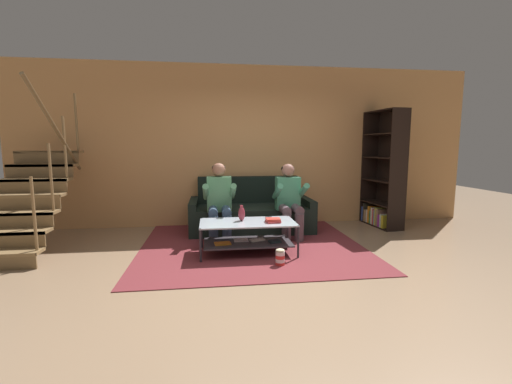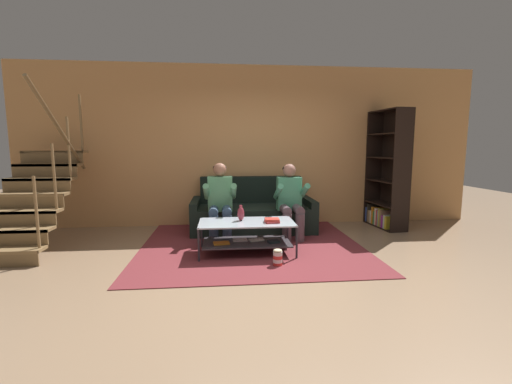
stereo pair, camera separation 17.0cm
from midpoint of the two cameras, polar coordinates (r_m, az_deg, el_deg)
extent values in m
plane|color=#95785B|center=(4.21, 3.55, -12.62)|extent=(16.80, 16.80, 0.00)
cube|color=tan|center=(6.39, 0.14, 7.60)|extent=(8.40, 0.12, 2.90)
cube|color=olive|center=(5.26, -35.86, -7.91)|extent=(0.95, 0.26, 0.04)
cube|color=olive|center=(5.43, -34.66, -5.21)|extent=(0.95, 0.26, 0.04)
cube|color=brown|center=(5.35, -35.21, -6.31)|extent=(0.95, 0.02, 0.20)
cube|color=olive|center=(5.61, -33.56, -2.69)|extent=(0.95, 0.26, 0.04)
cube|color=brown|center=(5.53, -34.07, -3.71)|extent=(0.95, 0.02, 0.20)
cube|color=olive|center=(5.81, -32.53, -0.33)|extent=(0.95, 0.26, 0.04)
cube|color=brown|center=(5.72, -33.00, -1.28)|extent=(0.95, 0.02, 0.20)
cube|color=olive|center=(6.02, -31.57, 1.87)|extent=(0.95, 0.26, 0.04)
cube|color=brown|center=(5.92, -32.01, 0.99)|extent=(0.95, 0.02, 0.20)
cube|color=olive|center=(6.24, -30.67, 3.91)|extent=(0.95, 0.26, 0.04)
cube|color=brown|center=(6.14, -31.08, 3.10)|extent=(0.95, 0.02, 0.20)
cube|color=olive|center=(6.47, -29.83, 5.82)|extent=(0.95, 0.26, 0.04)
cube|color=brown|center=(6.36, -30.22, 5.07)|extent=(0.95, 0.02, 0.20)
cylinder|color=olive|center=(4.95, -31.93, -2.91)|extent=(0.04, 0.04, 0.90)
cylinder|color=olive|center=(5.37, -29.82, 2.22)|extent=(0.04, 0.04, 0.90)
cylinder|color=olive|center=(5.82, -28.01, 6.58)|extent=(0.04, 0.04, 0.90)
cylinder|color=olive|center=(6.31, -26.46, 10.29)|extent=(0.04, 0.04, 0.90)
cylinder|color=brown|center=(5.59, -29.18, 9.09)|extent=(0.05, 1.57, 1.23)
cube|color=black|center=(5.94, 0.27, -4.39)|extent=(1.82, 0.96, 0.43)
cube|color=black|center=(6.24, -0.09, 0.44)|extent=(1.82, 0.18, 0.48)
cube|color=black|center=(5.91, -9.20, -3.96)|extent=(0.13, 0.96, 0.55)
cube|color=black|center=(6.10, 9.43, -3.60)|extent=(0.13, 0.96, 0.55)
cylinder|color=#32465F|center=(5.14, -6.13, -6.34)|extent=(0.14, 0.14, 0.43)
cylinder|color=#32465F|center=(5.14, -3.89, -6.31)|extent=(0.14, 0.14, 0.43)
cylinder|color=#32465F|center=(5.26, -6.15, -3.13)|extent=(0.14, 0.42, 0.14)
cylinder|color=#32465F|center=(5.26, -3.97, -3.10)|extent=(0.14, 0.42, 0.14)
cube|color=#528B60|center=(5.43, -5.11, -0.29)|extent=(0.38, 0.22, 0.55)
cylinder|color=#528B60|center=(5.25, -7.32, 0.01)|extent=(0.09, 0.49, 0.31)
cylinder|color=#528B60|center=(5.25, -2.88, 0.07)|extent=(0.09, 0.49, 0.31)
sphere|color=#97614A|center=(5.39, -5.16, 3.72)|extent=(0.21, 0.21, 0.21)
ellipsoid|color=black|center=(5.41, -5.16, 4.01)|extent=(0.21, 0.21, 0.13)
cylinder|color=#58474D|center=(5.25, 6.10, -6.05)|extent=(0.14, 0.14, 0.43)
cylinder|color=#58474D|center=(5.29, 8.24, -5.98)|extent=(0.14, 0.14, 0.43)
cylinder|color=#58474D|center=(5.36, 5.76, -2.91)|extent=(0.14, 0.42, 0.14)
cylinder|color=#58474D|center=(5.41, 7.84, -2.86)|extent=(0.14, 0.42, 0.14)
cube|color=#438D69|center=(5.55, 6.38, -0.23)|extent=(0.38, 0.22, 0.53)
cylinder|color=#438D69|center=(5.33, 4.65, 0.04)|extent=(0.09, 0.49, 0.31)
cylinder|color=#438D69|center=(5.41, 8.89, 0.09)|extent=(0.09, 0.49, 0.31)
sphere|color=#976355|center=(5.51, 6.44, 3.58)|extent=(0.21, 0.21, 0.21)
ellipsoid|color=black|center=(5.53, 6.40, 3.87)|extent=(0.21, 0.21, 0.13)
cube|color=#B4BFCB|center=(4.65, -0.53, -5.08)|extent=(1.28, 0.65, 0.02)
cube|color=#383439|center=(4.72, -0.52, -8.36)|extent=(1.18, 0.60, 0.02)
cylinder|color=#2A292F|center=(4.40, -8.44, -8.78)|extent=(0.03, 0.03, 0.44)
cylinder|color=#2A292F|center=(4.51, 7.89, -8.35)|extent=(0.03, 0.03, 0.44)
cylinder|color=#2A292F|center=(5.00, -8.08, -6.76)|extent=(0.03, 0.03, 0.44)
cylinder|color=#2A292F|center=(5.09, 6.26, -6.44)|extent=(0.03, 0.03, 0.44)
cube|color=orange|center=(4.63, -4.72, -8.49)|extent=(0.23, 0.17, 0.02)
cube|color=silver|center=(4.76, -1.66, -7.98)|extent=(0.20, 0.15, 0.02)
cube|color=silver|center=(4.76, 1.10, -7.98)|extent=(0.22, 0.15, 0.02)
cube|color=#202E32|center=(4.67, 4.00, -8.25)|extent=(0.17, 0.14, 0.03)
cube|color=maroon|center=(5.28, 0.02, -8.31)|extent=(3.19, 3.25, 0.01)
cube|color=#7A605C|center=(5.28, 0.02, -8.29)|extent=(1.75, 1.79, 0.00)
ellipsoid|color=maroon|center=(4.70, -1.51, -3.64)|extent=(0.09, 0.09, 0.19)
cylinder|color=maroon|center=(4.69, -1.51, -2.48)|extent=(0.04, 0.04, 0.04)
cube|color=#C63435|center=(4.61, 3.73, -4.94)|extent=(0.20, 0.18, 0.03)
cube|color=red|center=(4.61, 3.74, -4.59)|extent=(0.20, 0.16, 0.03)
cube|color=black|center=(6.95, 19.73, 3.80)|extent=(0.35, 0.05, 2.09)
cube|color=black|center=(6.21, 23.94, 3.19)|extent=(0.35, 0.05, 2.09)
cube|color=black|center=(6.67, 22.90, 3.50)|extent=(0.11, 0.90, 2.09)
cube|color=black|center=(6.72, 21.28, -5.31)|extent=(0.43, 0.90, 0.02)
cube|color=black|center=(6.64, 21.45, -1.88)|extent=(0.43, 0.90, 0.02)
cube|color=black|center=(6.59, 21.63, 1.70)|extent=(0.43, 0.90, 0.02)
cube|color=black|center=(6.57, 21.81, 5.33)|extent=(0.43, 0.90, 0.02)
cube|color=black|center=(6.57, 21.99, 8.97)|extent=(0.43, 0.90, 0.02)
cube|color=black|center=(6.59, 22.17, 12.51)|extent=(0.43, 0.90, 0.02)
cube|color=#334FAF|center=(7.01, 19.33, -3.49)|extent=(0.24, 0.07, 0.27)
cube|color=#2F2E25|center=(6.98, 19.80, -3.25)|extent=(0.31, 0.06, 0.34)
cube|color=#9D7A56|center=(6.95, 19.83, -3.77)|extent=(0.28, 0.06, 0.23)
cube|color=#8F7956|center=(6.91, 19.92, -3.83)|extent=(0.26, 0.07, 0.23)
cube|color=silver|center=(6.88, 20.13, -3.87)|extent=(0.27, 0.06, 0.24)
cube|color=orange|center=(6.82, 20.27, -3.63)|extent=(0.24, 0.07, 0.32)
cube|color=#328643|center=(6.80, 20.74, -4.01)|extent=(0.31, 0.06, 0.24)
cube|color=silver|center=(6.74, 20.88, -3.83)|extent=(0.27, 0.08, 0.31)
cube|color=red|center=(6.70, 21.05, -4.02)|extent=(0.26, 0.05, 0.28)
cube|color=#7A9DB2|center=(6.67, 21.26, -4.08)|extent=(0.27, 0.06, 0.28)
cube|color=gold|center=(6.65, 21.58, -3.93)|extent=(0.31, 0.07, 0.33)
cube|color=#967554|center=(6.60, 21.70, -4.10)|extent=(0.28, 0.08, 0.31)
cube|color=purple|center=(6.56, 21.86, -4.57)|extent=(0.26, 0.07, 0.22)
cube|color=silver|center=(6.50, 22.01, -4.60)|extent=(0.23, 0.06, 0.24)
cube|color=gold|center=(6.47, 22.50, -4.75)|extent=(0.29, 0.08, 0.22)
cylinder|color=red|center=(4.29, 4.78, -11.88)|extent=(0.11, 0.11, 0.04)
cylinder|color=white|center=(4.28, 4.79, -11.32)|extent=(0.11, 0.11, 0.04)
cylinder|color=red|center=(4.27, 4.79, -10.75)|extent=(0.11, 0.11, 0.04)
cylinder|color=white|center=(4.25, 4.80, -10.18)|extent=(0.11, 0.11, 0.04)
ellipsoid|color=beige|center=(4.24, 4.80, -9.71)|extent=(0.11, 0.11, 0.04)
camera|label=1|loc=(0.08, -89.02, 0.13)|focal=24.00mm
camera|label=2|loc=(0.08, 90.98, -0.13)|focal=24.00mm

